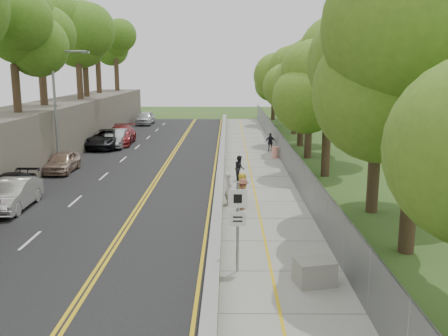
{
  "coord_description": "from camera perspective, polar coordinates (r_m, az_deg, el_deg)",
  "views": [
    {
      "loc": [
        0.74,
        -18.91,
        6.83
      ],
      "look_at": [
        0.5,
        8.0,
        1.4
      ],
      "focal_mm": 40.0,
      "sensor_mm": 36.0,
      "label": 1
    }
  ],
  "objects": [
    {
      "name": "painter_2",
      "position": [
        30.48,
        1.79,
        0.02
      ],
      "size": [
        0.66,
        0.81,
        1.53
      ],
      "primitive_type": "imported",
      "rotation": [
        0.0,
        0.0,
        1.69
      ],
      "color": "black",
      "rests_on": "sidewalk"
    },
    {
      "name": "car_1",
      "position": [
        26.35,
        -23.01,
        -2.82
      ],
      "size": [
        1.66,
        4.47,
        1.46
      ],
      "primitive_type": "imported",
      "rotation": [
        0.0,
        0.0,
        0.03
      ],
      "color": "silver",
      "rests_on": "road"
    },
    {
      "name": "car_4",
      "position": [
        34.6,
        -17.96,
        0.68
      ],
      "size": [
        1.67,
        4.03,
        1.36
      ],
      "primitive_type": "imported",
      "rotation": [
        0.0,
        0.0,
        0.02
      ],
      "color": "#C3A290",
      "rests_on": "road"
    },
    {
      "name": "ground",
      "position": [
        20.11,
        -1.64,
        -8.44
      ],
      "size": [
        140.0,
        140.0,
        0.0
      ],
      "primitive_type": "plane",
      "color": "#33511E",
      "rests_on": "ground"
    },
    {
      "name": "painter_0",
      "position": [
        25.4,
        2.1,
        -2.27
      ],
      "size": [
        0.61,
        0.83,
        1.55
      ],
      "primitive_type": "imported",
      "rotation": [
        0.0,
        0.0,
        1.74
      ],
      "color": "gold",
      "rests_on": "sidewalk"
    },
    {
      "name": "trees_fenceside",
      "position": [
        34.48,
        11.2,
        11.48
      ],
      "size": [
        7.0,
        66.0,
        14.0
      ],
      "primitive_type": null,
      "color": "#5B8623",
      "rests_on": "ground"
    },
    {
      "name": "chainlink_fence",
      "position": [
        34.62,
        6.99,
        1.63
      ],
      "size": [
        0.04,
        66.0,
        2.0
      ],
      "primitive_type": "cube",
      "color": "slate",
      "rests_on": "ground"
    },
    {
      "name": "car_5",
      "position": [
        44.36,
        -12.2,
        3.35
      ],
      "size": [
        1.72,
        4.69,
        1.53
      ],
      "primitive_type": "imported",
      "rotation": [
        0.0,
        0.0,
        0.02
      ],
      "color": "#9FA1A6",
      "rests_on": "road"
    },
    {
      "name": "trees_embankment",
      "position": [
        36.77,
        -22.38,
        16.31
      ],
      "size": [
        6.4,
        66.0,
        13.0
      ],
      "primitive_type": null,
      "color": "#4C7F1F",
      "rests_on": "rock_embankment"
    },
    {
      "name": "construction_barrel",
      "position": [
        38.3,
        5.84,
        1.81
      ],
      "size": [
        0.52,
        0.52,
        0.86
      ],
      "primitive_type": "cylinder",
      "color": "#FA4B30",
      "rests_on": "sidewalk"
    },
    {
      "name": "sidewalk",
      "position": [
        34.63,
        3.5,
        0.05
      ],
      "size": [
        4.2,
        66.0,
        0.05
      ],
      "primitive_type": "cube",
      "color": "gray",
      "rests_on": "ground"
    },
    {
      "name": "painter_3",
      "position": [
        24.22,
        2.18,
        -2.99
      ],
      "size": [
        0.79,
        1.09,
        1.52
      ],
      "primitive_type": "imported",
      "rotation": [
        0.0,
        0.0,
        1.32
      ],
      "color": "brown",
      "rests_on": "sidewalk"
    },
    {
      "name": "car_8",
      "position": [
        61.51,
        -8.98,
        5.68
      ],
      "size": [
        1.94,
        4.71,
        1.6
      ],
      "primitive_type": "imported",
      "rotation": [
        0.0,
        0.0,
        -0.01
      ],
      "color": "silver",
      "rests_on": "road"
    },
    {
      "name": "person_far",
      "position": [
        41.16,
        5.33,
        2.95
      ],
      "size": [
        0.91,
        0.4,
        1.52
      ],
      "primitive_type": "imported",
      "rotation": [
        0.0,
        0.0,
        3.11
      ],
      "color": "black",
      "rests_on": "sidewalk"
    },
    {
      "name": "jersey_barrier",
      "position": [
        34.53,
        -0.31,
        0.51
      ],
      "size": [
        0.42,
        66.0,
        0.6
      ],
      "primitive_type": "cube",
      "color": "#9ED82F",
      "rests_on": "ground"
    },
    {
      "name": "painter_1",
      "position": [
        25.06,
        0.52,
        -2.35
      ],
      "size": [
        0.41,
        0.61,
        1.64
      ],
      "primitive_type": "imported",
      "rotation": [
        0.0,
        0.0,
        1.54
      ],
      "color": "beige",
      "rests_on": "sidewalk"
    },
    {
      "name": "concrete_block",
      "position": [
        16.44,
        10.3,
        -11.61
      ],
      "size": [
        1.37,
        1.14,
        0.8
      ],
      "primitive_type": "cube",
      "rotation": [
        0.0,
        0.0,
        0.22
      ],
      "color": "gray",
      "rests_on": "sidewalk"
    },
    {
      "name": "streetlight",
      "position": [
        34.83,
        -18.41,
        7.23
      ],
      "size": [
        2.52,
        0.22,
        8.0
      ],
      "color": "gray",
      "rests_on": "ground"
    },
    {
      "name": "signpost",
      "position": [
        16.62,
        1.57,
        -5.62
      ],
      "size": [
        0.62,
        0.09,
        3.1
      ],
      "color": "gray",
      "rests_on": "sidewalk"
    },
    {
      "name": "road",
      "position": [
        35.12,
        -9.57,
        0.07
      ],
      "size": [
        11.2,
        66.0,
        0.04
      ],
      "primitive_type": "cube",
      "color": "black",
      "rests_on": "ground"
    },
    {
      "name": "car_7",
      "position": [
        45.93,
        -11.76,
        3.69
      ],
      "size": [
        2.54,
        5.71,
        1.63
      ],
      "primitive_type": "imported",
      "rotation": [
        0.0,
        0.0,
        0.05
      ],
      "color": "maroon",
      "rests_on": "road"
    },
    {
      "name": "car_3",
      "position": [
        27.8,
        -23.6,
        -2.22
      ],
      "size": [
        2.05,
        4.84,
        1.39
      ],
      "primitive_type": "imported",
      "rotation": [
        0.0,
        0.0,
        -0.02
      ],
      "color": "black",
      "rests_on": "road"
    },
    {
      "name": "rock_embankment",
      "position": [
        37.09,
        -22.11,
        3.09
      ],
      "size": [
        5.0,
        66.0,
        4.0
      ],
      "primitive_type": "cube",
      "color": "#595147",
      "rests_on": "ground"
    },
    {
      "name": "car_6",
      "position": [
        44.07,
        -13.28,
        3.27
      ],
      "size": [
        2.95,
        5.8,
        1.57
      ],
      "primitive_type": "imported",
      "rotation": [
        0.0,
        0.0,
        -0.06
      ],
      "color": "black",
      "rests_on": "road"
    }
  ]
}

